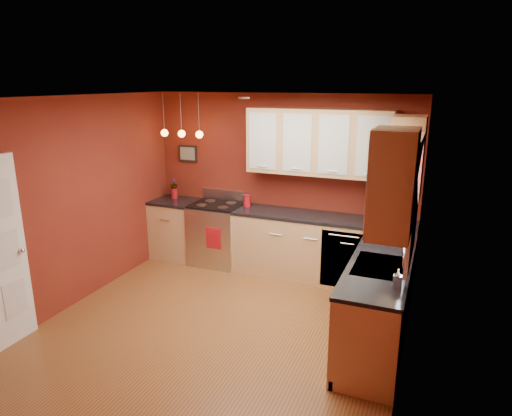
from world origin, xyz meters
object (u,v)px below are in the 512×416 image
at_px(coffee_maker, 378,213).
at_px(soap_pump, 398,278).
at_px(sink, 379,268).
at_px(red_canister, 247,201).
at_px(gas_range, 217,233).

height_order(coffee_maker, soap_pump, coffee_maker).
bearing_deg(sink, coffee_maker, 98.65).
bearing_deg(sink, red_canister, 143.72).
bearing_deg(soap_pump, red_canister, 139.27).
relative_size(gas_range, soap_pump, 6.44).
bearing_deg(coffee_maker, sink, -95.22).
xyz_separation_m(gas_range, sink, (2.62, -1.50, 0.43)).
bearing_deg(sink, gas_range, 150.22).
distance_m(gas_range, soap_pump, 3.49).
height_order(gas_range, red_canister, red_canister).
xyz_separation_m(sink, red_canister, (-2.15, 1.58, 0.12)).
bearing_deg(gas_range, sink, -29.78).
height_order(red_canister, soap_pump, red_canister).
relative_size(sink, coffee_maker, 2.92).
relative_size(red_canister, coffee_maker, 0.76).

